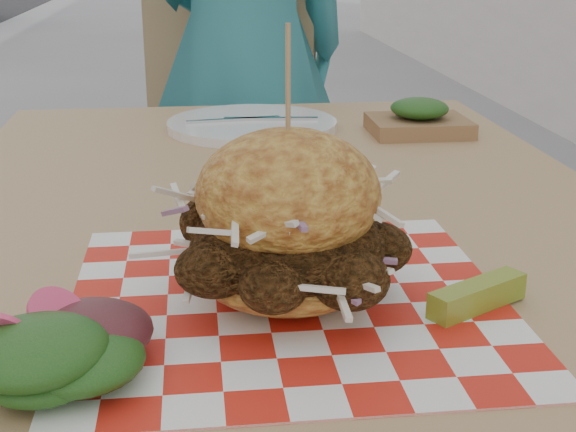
# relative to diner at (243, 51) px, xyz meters

# --- Properties ---
(diner) EXTENTS (0.69, 0.58, 1.60)m
(diner) POSITION_rel_diner_xyz_m (0.00, 0.00, 0.00)
(diner) COLOR teal
(diner) RESTS_ON ground
(patio_table) EXTENTS (0.80, 1.20, 0.75)m
(patio_table) POSITION_rel_diner_xyz_m (-0.02, -0.96, -0.13)
(patio_table) COLOR tan
(patio_table) RESTS_ON ground
(patio_chair) EXTENTS (0.53, 0.53, 0.95)m
(patio_chair) POSITION_rel_diner_xyz_m (0.01, 0.07, -0.25)
(patio_chair) COLOR tan
(patio_chair) RESTS_ON ground
(paper_liner) EXTENTS (0.36, 0.36, 0.00)m
(paper_liner) POSITION_rel_diner_xyz_m (-0.04, -1.20, -0.05)
(paper_liner) COLOR red
(paper_liner) RESTS_ON patio_table
(sandwich) EXTENTS (0.20, 0.20, 0.23)m
(sandwich) POSITION_rel_diner_xyz_m (-0.04, -1.20, 0.01)
(sandwich) COLOR gold
(sandwich) RESTS_ON paper_liner
(pickle_spear) EXTENTS (0.09, 0.07, 0.02)m
(pickle_spear) POSITION_rel_diner_xyz_m (0.11, -1.24, -0.04)
(pickle_spear) COLOR olive
(pickle_spear) RESTS_ON paper_liner
(side_salad) EXTENTS (0.13, 0.14, 0.05)m
(side_salad) POSITION_rel_diner_xyz_m (-0.23, -1.30, -0.04)
(side_salad) COLOR #3F1419
(side_salad) RESTS_ON patio_table
(place_setting) EXTENTS (0.27, 0.27, 0.02)m
(place_setting) POSITION_rel_diner_xyz_m (-0.02, -0.56, -0.04)
(place_setting) COLOR white
(place_setting) RESTS_ON patio_table
(kraft_tray) EXTENTS (0.15, 0.12, 0.06)m
(kraft_tray) POSITION_rel_diner_xyz_m (0.23, -0.62, -0.03)
(kraft_tray) COLOR olive
(kraft_tray) RESTS_ON patio_table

